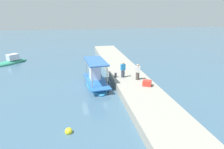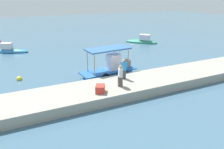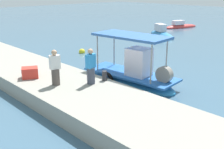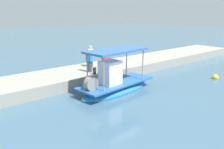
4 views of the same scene
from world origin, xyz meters
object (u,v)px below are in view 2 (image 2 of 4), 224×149
(fisherman_by_crate, at_px, (120,77))
(cargo_crate, at_px, (100,89))
(moored_boat_mid, at_px, (10,51))
(fisherman_near_bollard, at_px, (124,70))
(moored_boat_near, at_px, (142,41))
(marker_buoy, at_px, (19,79))
(mooring_bollard, at_px, (120,73))
(main_fishing_boat, at_px, (109,71))

(fisherman_by_crate, relative_size, cargo_crate, 2.14)
(cargo_crate, xyz_separation_m, moored_boat_mid, (-5.09, 17.59, -0.75))
(fisherman_near_bollard, height_order, moored_boat_near, fisherman_near_bollard)
(marker_buoy, relative_size, moored_boat_near, 0.10)
(fisherman_near_bollard, distance_m, moored_boat_near, 17.40)
(mooring_bollard, bearing_deg, fisherman_by_crate, -118.07)
(cargo_crate, bearing_deg, fisherman_near_bollard, 30.54)
(moored_boat_near, bearing_deg, fisherman_near_bollard, -127.68)
(mooring_bollard, relative_size, moored_boat_near, 0.10)
(main_fishing_boat, bearing_deg, marker_buoy, 161.39)
(mooring_bollard, height_order, cargo_crate, cargo_crate)
(fisherman_by_crate, height_order, moored_boat_mid, fisherman_by_crate)
(fisherman_by_crate, xyz_separation_m, moored_boat_mid, (-6.82, 17.25, -1.23))
(mooring_bollard, bearing_deg, main_fishing_boat, 92.68)
(fisherman_near_bollard, xyz_separation_m, mooring_bollard, (0.10, 0.74, -0.50))
(main_fishing_boat, bearing_deg, moored_boat_mid, 120.43)
(fisherman_by_crate, bearing_deg, fisherman_near_bollard, 52.48)
(marker_buoy, distance_m, moored_boat_mid, 10.73)
(mooring_bollard, bearing_deg, moored_boat_near, 51.05)
(fisherman_near_bollard, relative_size, fisherman_by_crate, 1.00)
(main_fishing_boat, height_order, mooring_bollard, main_fishing_boat)
(mooring_bollard, height_order, moored_boat_mid, moored_boat_mid)
(fisherman_by_crate, height_order, mooring_bollard, fisherman_by_crate)
(main_fishing_boat, relative_size, mooring_bollard, 11.95)
(mooring_bollard, distance_m, moored_boat_mid, 17.20)
(moored_boat_near, bearing_deg, fisherman_by_crate, -127.67)
(moored_boat_near, height_order, moored_boat_mid, moored_boat_near)
(cargo_crate, distance_m, moored_boat_mid, 18.33)
(fisherman_by_crate, bearing_deg, moored_boat_mid, 111.59)
(cargo_crate, height_order, moored_boat_near, moored_boat_near)
(moored_boat_mid, bearing_deg, mooring_bollard, -62.70)
(main_fishing_boat, bearing_deg, cargo_crate, -121.85)
(mooring_bollard, distance_m, cargo_crate, 3.63)
(fisherman_near_bollard, relative_size, moored_boat_near, 0.35)
(fisherman_near_bollard, bearing_deg, moored_boat_near, 52.32)
(cargo_crate, relative_size, moored_boat_mid, 0.16)
(marker_buoy, xyz_separation_m, moored_boat_mid, (-0.28, 10.73, 0.13))
(main_fishing_boat, bearing_deg, mooring_bollard, -87.32)
(main_fishing_boat, distance_m, fisherman_near_bollard, 2.92)
(fisherman_near_bollard, xyz_separation_m, moored_boat_mid, (-7.78, 16.01, -1.23))
(moored_boat_near, distance_m, moored_boat_mid, 18.53)
(fisherman_by_crate, relative_size, moored_boat_near, 0.35)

